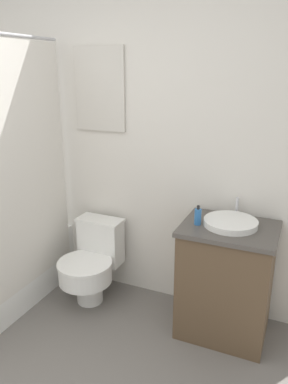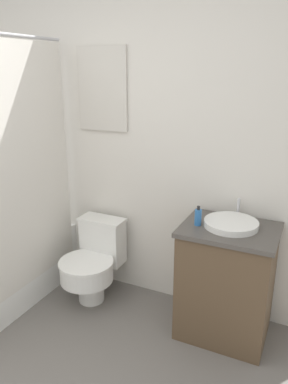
% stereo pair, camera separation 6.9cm
% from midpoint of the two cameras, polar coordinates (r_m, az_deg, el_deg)
% --- Properties ---
extents(wall_back, '(3.40, 0.07, 2.50)m').
position_cam_midpoint_polar(wall_back, '(2.89, -3.63, 8.08)').
color(wall_back, silver).
rests_on(wall_back, ground_plane).
extents(toilet, '(0.42, 0.55, 0.63)m').
position_cam_midpoint_polar(toilet, '(3.03, -8.57, -10.44)').
color(toilet, white).
rests_on(toilet, ground_plane).
extents(vanity, '(0.61, 0.49, 0.80)m').
position_cam_midpoint_polar(vanity, '(2.66, 11.58, -13.05)').
color(vanity, brown).
rests_on(vanity, ground_plane).
extents(sink, '(0.35, 0.38, 0.13)m').
position_cam_midpoint_polar(sink, '(2.49, 12.30, -4.56)').
color(sink, white).
rests_on(sink, vanity).
extents(soap_bottle, '(0.05, 0.05, 0.13)m').
position_cam_midpoint_polar(soap_bottle, '(2.46, 7.42, -3.72)').
color(soap_bottle, '#2D6BB2').
rests_on(soap_bottle, vanity).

